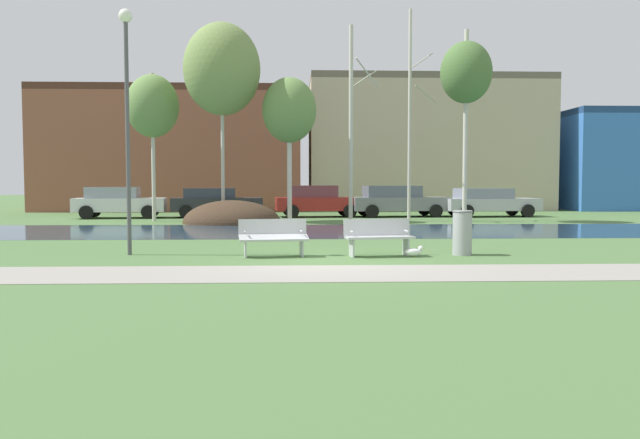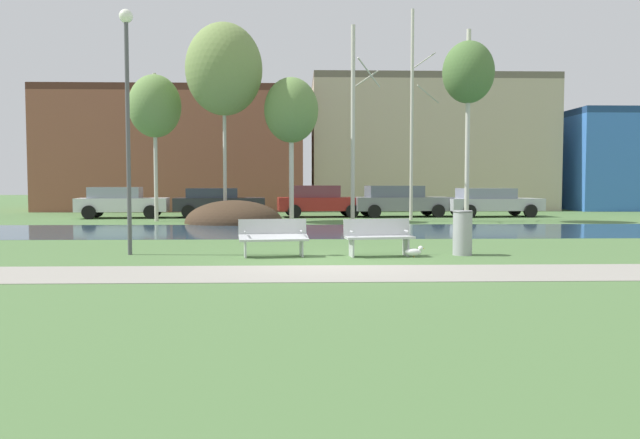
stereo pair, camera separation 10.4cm
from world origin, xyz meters
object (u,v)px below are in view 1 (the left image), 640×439
parked_hatch_third_red (317,201)px  parked_suv_fifth_silver (488,202)px  trash_bin (462,232)px  parked_van_nearest_white (118,202)px  seagull (414,252)px  parked_wagon_fourth_grey (397,200)px  bench_left (273,236)px  streetlamp (127,94)px  parked_sedan_second_dark (215,202)px  bench_right (379,236)px

parked_hatch_third_red → parked_suv_fifth_silver: (8.52, -0.11, -0.05)m
trash_bin → parked_van_nearest_white: 20.15m
seagull → parked_wagon_fourth_grey: 17.12m
parked_hatch_third_red → parked_wagon_fourth_grey: parked_hatch_third_red is taller
parked_van_nearest_white → parked_wagon_fourth_grey: parked_wagon_fourth_grey is taller
bench_left → trash_bin: (4.49, 0.16, 0.08)m
streetlamp → parked_suv_fifth_silver: 21.22m
trash_bin → parked_wagon_fourth_grey: parked_wagon_fourth_grey is taller
parked_sedan_second_dark → streetlamp: bearing=-90.2°
trash_bin → seagull: trash_bin is taller
bench_left → parked_sedan_second_dark: size_ratio=0.37×
parked_van_nearest_white → parked_hatch_third_red: (9.52, 0.62, 0.03)m
bench_right → parked_suv_fifth_silver: (7.64, 16.54, 0.28)m
bench_left → parked_sedan_second_dark: parked_sedan_second_dark is taller
seagull → parked_wagon_fourth_grey: (2.31, 16.95, 0.68)m
bench_left → parked_van_nearest_white: parked_van_nearest_white is taller
bench_right → parked_sedan_second_dark: parked_sedan_second_dark is taller
parked_sedan_second_dark → parked_hatch_third_red: (4.98, -0.00, 0.05)m
streetlamp → parked_van_nearest_white: bearing=106.1°
seagull → parked_sedan_second_dark: size_ratio=0.10×
trash_bin → parked_sedan_second_dark: bearing=115.5°
seagull → parked_suv_fifth_silver: (6.84, 16.79, 0.62)m
bench_right → trash_bin: bearing=4.5°
trash_bin → parked_van_nearest_white: parked_van_nearest_white is taller
trash_bin → streetlamp: size_ratio=0.18×
bench_right → trash_bin: size_ratio=1.56×
parked_van_nearest_white → streetlamp: bearing=-73.9°
seagull → parked_hatch_third_red: 17.00m
parked_van_nearest_white → parked_hatch_third_red: size_ratio=0.99×
bench_left → seagull: bench_left is taller
parked_suv_fifth_silver → parked_hatch_third_red: bearing=179.2°
parked_suv_fifth_silver → streetlamp: bearing=-130.2°
trash_bin → parked_sedan_second_dark: parked_sedan_second_dark is taller
parked_sedan_second_dark → parked_suv_fifth_silver: (13.50, -0.12, -0.01)m
parked_van_nearest_white → parked_wagon_fourth_grey: bearing=2.9°
parked_sedan_second_dark → parked_hatch_third_red: parked_hatch_third_red is taller
seagull → trash_bin: bearing=18.5°
bench_right → streetlamp: streetlamp is taller
streetlamp → parked_hatch_third_red: streetlamp is taller
bench_right → parked_sedan_second_dark: 17.66m
parked_hatch_third_red → parked_van_nearest_white: bearing=-176.2°
parked_van_nearest_white → parked_suv_fifth_silver: (18.04, 0.51, -0.03)m
seagull → bench_left: bearing=175.6°
bench_right → parked_wagon_fourth_grey: bearing=79.5°
trash_bin → seagull: bearing=-161.5°
bench_right → seagull: size_ratio=3.56×
streetlamp → parked_suv_fifth_silver: bearing=49.8°
trash_bin → seagull: size_ratio=2.28×
bench_left → seagull: bearing=-4.4°
parked_sedan_second_dark → parked_hatch_third_red: 4.99m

